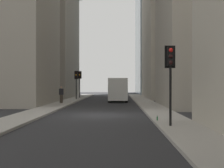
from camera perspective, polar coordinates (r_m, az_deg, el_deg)
name	(u,v)px	position (r m, az deg, el deg)	size (l,w,h in m)	color
ground_plane	(97,115)	(24.53, -2.40, -5.05)	(135.00, 135.00, 0.00)	#262628
sidewalk_right	(33,114)	(25.20, -12.70, -4.75)	(90.00, 2.20, 0.14)	gray
sidewalk_left	(162,114)	(24.67, 8.13, -4.86)	(90.00, 2.20, 0.14)	gray
building_left_far	(178,13)	(55.73, 10.68, 11.25)	(17.98, 10.00, 26.04)	#A8A091
building_right_far	(42,33)	(56.76, -11.33, 8.05)	(16.52, 10.50, 20.17)	gray
delivery_truck	(118,90)	(42.88, 0.96, -0.93)	(6.46, 2.25, 2.84)	silver
sedan_silver	(118,94)	(50.30, 0.98, -1.70)	(4.30, 1.78, 1.42)	#B7BABF
traffic_light_foreground	(170,67)	(17.27, 9.45, 2.80)	(0.43, 0.52, 3.90)	black
traffic_light_midblock	(76,78)	(47.29, -5.82, 0.92)	(0.43, 0.52, 3.77)	black
traffic_light_far_junction	(80,78)	(52.04, -5.26, 0.95)	(0.43, 0.52, 3.91)	black
pedestrian	(61,94)	(37.89, -8.23, -1.58)	(0.26, 0.44, 1.78)	#473D33
discarded_bottle	(157,118)	(19.72, 7.35, -5.56)	(0.07, 0.07, 0.27)	#236033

